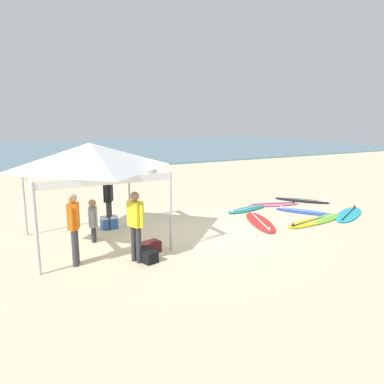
% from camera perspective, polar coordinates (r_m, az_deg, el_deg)
% --- Properties ---
extents(ground_plane, '(80.00, 80.00, 0.00)m').
position_cam_1_polar(ground_plane, '(11.09, 1.67, -6.24)').
color(ground_plane, beige).
extents(sea, '(80.00, 36.00, 0.10)m').
position_cam_1_polar(sea, '(43.30, -21.72, 6.09)').
color(sea, '#568499').
rests_on(sea, ground).
extents(canopy_tent, '(3.31, 3.31, 2.75)m').
position_cam_1_polar(canopy_tent, '(10.02, -15.76, 5.43)').
color(canopy_tent, '#B7B7BC').
rests_on(canopy_tent, ground).
extents(surfboard_pink, '(2.19, 1.16, 0.19)m').
position_cam_1_polar(surfboard_pink, '(14.80, 12.74, -1.91)').
color(surfboard_pink, pink).
rests_on(surfboard_pink, ground).
extents(surfboard_blue, '(1.61, 2.07, 0.19)m').
position_cam_1_polar(surfboard_blue, '(13.94, 17.22, -2.95)').
color(surfboard_blue, blue).
rests_on(surfboard_blue, ground).
extents(surfboard_teal, '(2.03, 0.90, 0.19)m').
position_cam_1_polar(surfboard_teal, '(13.81, 8.63, -2.69)').
color(surfboard_teal, '#19847F').
rests_on(surfboard_teal, ground).
extents(surfboard_yellow, '(2.18, 0.89, 0.19)m').
position_cam_1_polar(surfboard_yellow, '(12.54, 17.97, -4.56)').
color(surfboard_yellow, yellow).
rests_on(surfboard_yellow, ground).
extents(surfboard_red, '(1.61, 2.57, 0.19)m').
position_cam_1_polar(surfboard_red, '(12.19, 10.66, -4.64)').
color(surfboard_red, red).
rests_on(surfboard_red, ground).
extents(surfboard_cyan, '(2.57, 1.76, 0.19)m').
position_cam_1_polar(surfboard_cyan, '(14.09, 23.47, -3.24)').
color(surfboard_cyan, '#23B2CC').
rests_on(surfboard_cyan, ground).
extents(surfboard_black, '(1.75, 2.18, 0.19)m').
position_cam_1_polar(surfboard_black, '(15.84, 16.90, -1.27)').
color(surfboard_black, black).
rests_on(surfboard_black, ground).
extents(surfboard_lime, '(2.22, 1.04, 0.19)m').
position_cam_1_polar(surfboard_lime, '(13.14, 20.05, -3.98)').
color(surfboard_lime, '#7AD12D').
rests_on(surfboard_lime, ground).
extents(person_orange, '(0.33, 0.52, 1.71)m').
position_cam_1_polar(person_orange, '(8.76, -18.12, -4.83)').
color(person_orange, '#383842').
rests_on(person_orange, ground).
extents(person_yellow, '(0.33, 0.52, 1.71)m').
position_cam_1_polar(person_yellow, '(8.61, -8.89, -4.67)').
color(person_yellow, '#2D2D33').
rests_on(person_yellow, ground).
extents(person_black, '(0.37, 0.49, 1.71)m').
position_cam_1_polar(person_black, '(11.39, -13.03, -0.92)').
color(person_black, '#2D2D33').
rests_on(person_black, ground).
extents(person_grey, '(0.31, 0.53, 1.20)m').
position_cam_1_polar(person_grey, '(10.41, -15.33, -4.06)').
color(person_grey, '#2D2D33').
rests_on(person_grey, ground).
extents(gear_bag_near_tent, '(0.49, 0.67, 0.28)m').
position_cam_1_polar(gear_bag_near_tent, '(8.89, -7.30, -9.88)').
color(gear_bag_near_tent, black).
rests_on(gear_bag_near_tent, ground).
extents(gear_bag_by_pole, '(0.65, 0.44, 0.28)m').
position_cam_1_polar(gear_bag_by_pole, '(9.42, -6.85, -8.65)').
color(gear_bag_by_pole, '#4C1919').
rests_on(gear_bag_by_pole, ground).
extents(cooler_box, '(0.50, 0.36, 0.39)m').
position_cam_1_polar(cooler_box, '(11.62, -12.93, -4.70)').
color(cooler_box, '#2D60B7').
rests_on(cooler_box, ground).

